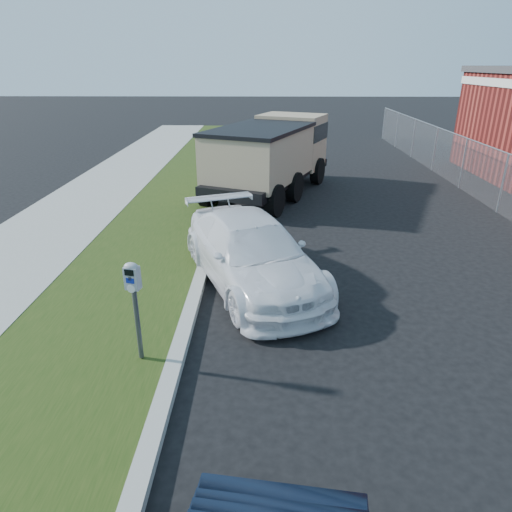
{
  "coord_description": "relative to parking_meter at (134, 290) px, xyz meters",
  "views": [
    {
      "loc": [
        -1.27,
        -6.73,
        4.28
      ],
      "look_at": [
        -1.4,
        1.0,
        1.0
      ],
      "focal_mm": 32.0,
      "sensor_mm": 36.0,
      "label": 1
    }
  ],
  "objects": [
    {
      "name": "ground",
      "position": [
        3.11,
        0.97,
        -1.29
      ],
      "size": [
        120.0,
        120.0,
        0.0
      ],
      "primitive_type": "plane",
      "color": "black",
      "rests_on": "ground"
    },
    {
      "name": "streetside",
      "position": [
        -2.45,
        2.97,
        -1.22
      ],
      "size": [
        6.12,
        50.0,
        0.15
      ],
      "color": "gray",
      "rests_on": "ground"
    },
    {
      "name": "chainlink_fence",
      "position": [
        9.11,
        7.97,
        -0.02
      ],
      "size": [
        0.06,
        30.06,
        30.0
      ],
      "color": "slate",
      "rests_on": "ground"
    },
    {
      "name": "parking_meter",
      "position": [
        0.0,
        0.0,
        0.0
      ],
      "size": [
        0.24,
        0.19,
        1.57
      ],
      "rotation": [
        0.0,
        0.0,
        -0.23
      ],
      "color": "#3F4247",
      "rests_on": "ground"
    },
    {
      "name": "white_wagon",
      "position": [
        1.59,
        2.95,
        -0.6
      ],
      "size": [
        3.6,
        5.12,
        1.38
      ],
      "primitive_type": "imported",
      "rotation": [
        0.0,
        0.0,
        0.39
      ],
      "color": "white",
      "rests_on": "ground"
    },
    {
      "name": "dump_truck",
      "position": [
        2.14,
        10.23,
        0.12
      ],
      "size": [
        4.6,
        6.77,
        2.5
      ],
      "rotation": [
        0.0,
        0.0,
        -0.4
      ],
      "color": "black",
      "rests_on": "ground"
    }
  ]
}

